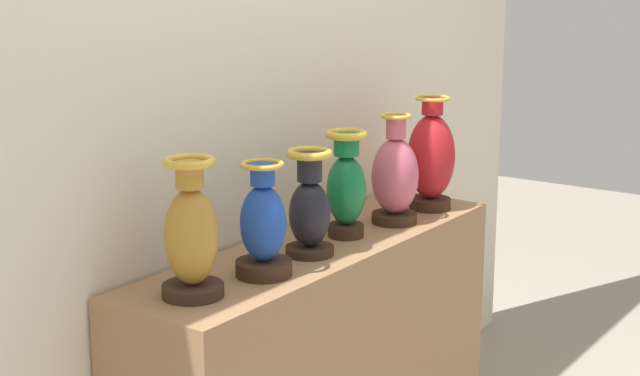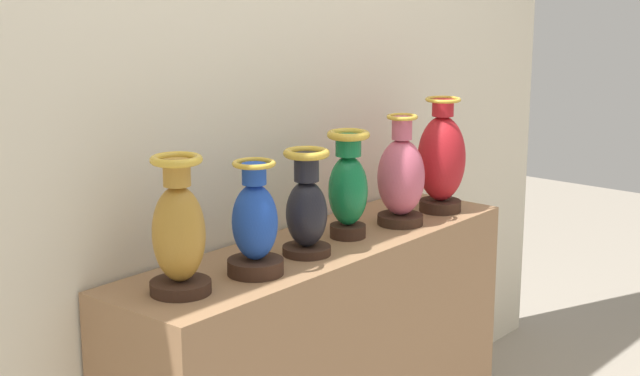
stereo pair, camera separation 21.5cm
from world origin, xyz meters
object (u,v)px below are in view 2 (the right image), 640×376
(vase_ochre, at_px, (179,233))
(vase_sapphire, at_px, (255,227))
(vase_onyx, at_px, (307,208))
(vase_rose, at_px, (401,178))
(vase_emerald, at_px, (348,186))
(vase_crimson, at_px, (441,160))

(vase_ochre, relative_size, vase_sapphire, 1.14)
(vase_sapphire, distance_m, vase_onyx, 0.23)
(vase_ochre, relative_size, vase_rose, 1.01)
(vase_onyx, bearing_deg, vase_rose, -2.23)
(vase_emerald, bearing_deg, vase_onyx, -174.71)
(vase_ochre, height_order, vase_sapphire, vase_ochre)
(vase_ochre, xyz_separation_m, vase_crimson, (1.14, -0.06, 0.02))
(vase_ochre, bearing_deg, vase_crimson, -2.83)
(vase_rose, relative_size, vase_crimson, 0.92)
(vase_onyx, distance_m, vase_rose, 0.45)
(vase_sapphire, bearing_deg, vase_onyx, 2.56)
(vase_onyx, relative_size, vase_rose, 0.87)
(vase_emerald, bearing_deg, vase_crimson, -5.56)
(vase_ochre, distance_m, vase_onyx, 0.46)
(vase_rose, bearing_deg, vase_ochre, 176.88)
(vase_ochre, distance_m, vase_emerald, 0.68)
(vase_sapphire, height_order, vase_onyx, vase_sapphire)
(vase_emerald, relative_size, vase_rose, 0.93)
(vase_sapphire, relative_size, vase_onyx, 1.01)
(vase_sapphire, bearing_deg, vase_emerald, 3.90)
(vase_emerald, bearing_deg, vase_rose, -9.40)
(vase_crimson, bearing_deg, vase_rose, 178.33)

